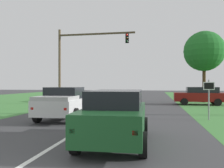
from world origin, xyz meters
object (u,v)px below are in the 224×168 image
Objects in this scene: traffic_light at (79,54)px; crossing_suv_far at (200,95)px; keep_moving_sign at (209,94)px; red_suv_near at (116,115)px; oak_tree_right at (204,51)px; pickup_truck_lead at (65,103)px.

crossing_suv_far is at bearing 6.51° from traffic_light.
red_suv_near is at bearing -125.78° from keep_moving_sign.
oak_tree_right is (2.36, 13.33, 4.20)m from keep_moving_sign.
traffic_light is at bearing 104.45° from pickup_truck_lead.
pickup_truck_lead is at bearing -171.98° from keep_moving_sign.
traffic_light is at bearing 140.85° from keep_moving_sign.
traffic_light is 1.63× the size of crossing_suv_far.
red_suv_near is 16.45m from traffic_light.
oak_tree_right reaches higher than traffic_light.
pickup_truck_lead is 0.64× the size of oak_tree_right.
crossing_suv_far is at bearing 49.78° from pickup_truck_lead.
oak_tree_right is at bearing 54.15° from pickup_truck_lead.
keep_moving_sign reaches higher than crossing_suv_far.
pickup_truck_lead is at bearing 128.21° from red_suv_near.
pickup_truck_lead is 8.20m from keep_moving_sign.
keep_moving_sign is at bearing 54.22° from red_suv_near.
traffic_light is at bearing -160.14° from oak_tree_right.
red_suv_near is 2.00× the size of keep_moving_sign.
keep_moving_sign is at bearing -39.15° from traffic_light.
traffic_light is (-2.52, 9.79, 4.14)m from pickup_truck_lead.
crossing_suv_far is (11.95, 1.36, -4.17)m from traffic_light.
oak_tree_right is at bearing 70.96° from red_suv_near.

